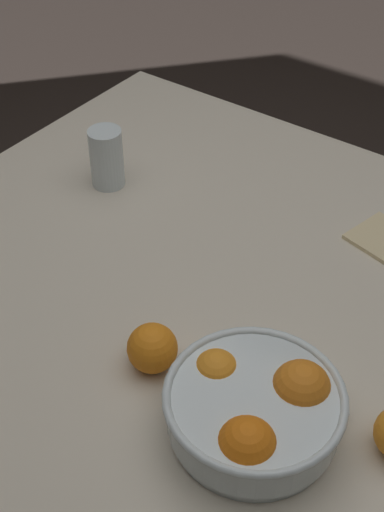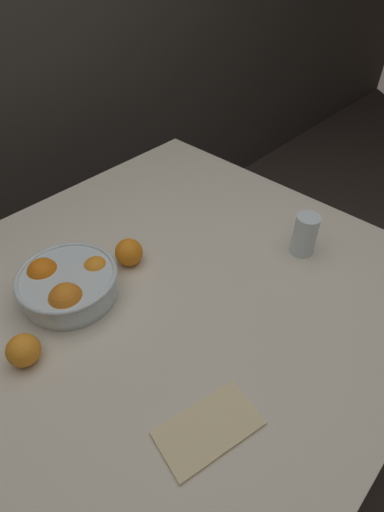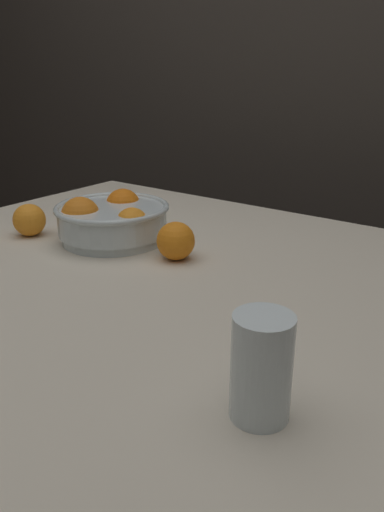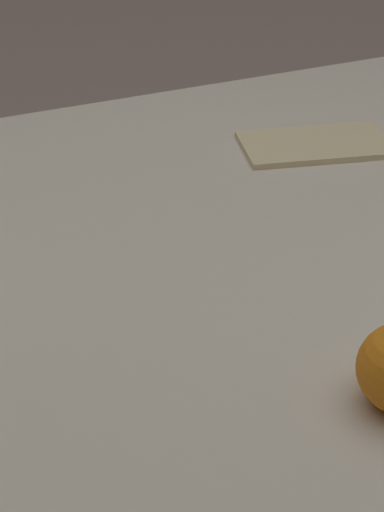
% 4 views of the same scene
% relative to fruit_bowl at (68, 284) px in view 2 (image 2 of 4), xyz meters
% --- Properties ---
extents(ground_plane, '(12.00, 12.00, 0.00)m').
position_rel_fruit_bowl_xyz_m(ground_plane, '(0.18, -0.15, -0.80)').
color(ground_plane, '#3D332D').
extents(dining_table, '(1.24, 1.18, 0.75)m').
position_rel_fruit_bowl_xyz_m(dining_table, '(0.18, -0.15, -0.11)').
color(dining_table, beige).
rests_on(dining_table, ground_plane).
extents(fruit_bowl, '(0.25, 0.25, 0.10)m').
position_rel_fruit_bowl_xyz_m(fruit_bowl, '(0.00, 0.00, 0.00)').
color(fruit_bowl, silver).
rests_on(fruit_bowl, dining_table).
extents(juice_glass, '(0.07, 0.07, 0.12)m').
position_rel_fruit_bowl_xyz_m(juice_glass, '(0.55, -0.33, 0.01)').
color(juice_glass, '#F4A314').
rests_on(juice_glass, dining_table).
extents(orange_loose_near_bowl, '(0.07, 0.07, 0.07)m').
position_rel_fruit_bowl_xyz_m(orange_loose_near_bowl, '(-0.17, -0.09, -0.01)').
color(orange_loose_near_bowl, orange).
rests_on(orange_loose_near_bowl, dining_table).
extents(orange_loose_front, '(0.08, 0.08, 0.08)m').
position_rel_fruit_bowl_xyz_m(orange_loose_front, '(0.18, -0.01, -0.01)').
color(orange_loose_front, orange).
rests_on(orange_loose_front, dining_table).
extents(napkin, '(0.22, 0.15, 0.01)m').
position_rel_fruit_bowl_xyz_m(napkin, '(-0.02, -0.47, -0.04)').
color(napkin, beige).
rests_on(napkin, dining_table).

